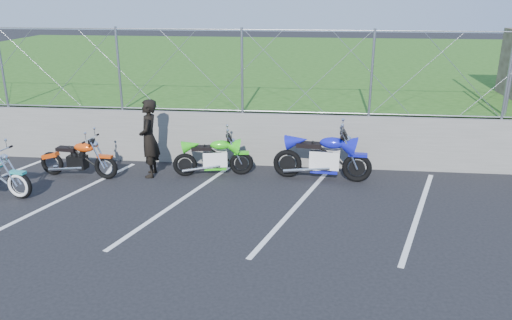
# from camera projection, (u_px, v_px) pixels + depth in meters

# --- Properties ---
(ground) EXTENTS (90.00, 90.00, 0.00)m
(ground) POSITION_uv_depth(u_px,v_px,m) (165.00, 223.00, 9.28)
(ground) COLOR black
(ground) RESTS_ON ground
(retaining_wall) EXTENTS (30.00, 0.22, 1.30)m
(retaining_wall) POSITION_uv_depth(u_px,v_px,m) (203.00, 137.00, 12.36)
(retaining_wall) COLOR #61625D
(retaining_wall) RESTS_ON ground
(grass_field) EXTENTS (30.00, 20.00, 1.30)m
(grass_field) POSITION_uv_depth(u_px,v_px,m) (250.00, 73.00, 21.76)
(grass_field) COLOR #255215
(grass_field) RESTS_ON ground
(chain_link_fence) EXTENTS (28.00, 0.03, 2.00)m
(chain_link_fence) POSITION_uv_depth(u_px,v_px,m) (200.00, 70.00, 11.82)
(chain_link_fence) COLOR gray
(chain_link_fence) RESTS_ON retaining_wall
(parking_lines) EXTENTS (18.29, 4.31, 0.01)m
(parking_lines) POSITION_uv_depth(u_px,v_px,m) (236.00, 204.00, 10.10)
(parking_lines) COLOR silver
(parking_lines) RESTS_ON ground
(naked_orange) EXTENTS (1.92, 0.65, 0.96)m
(naked_orange) POSITION_uv_depth(u_px,v_px,m) (79.00, 160.00, 11.44)
(naked_orange) COLOR black
(naked_orange) RESTS_ON ground
(sportbike_green) EXTENTS (1.85, 0.66, 0.97)m
(sportbike_green) POSITION_uv_depth(u_px,v_px,m) (214.00, 158.00, 11.55)
(sportbike_green) COLOR black
(sportbike_green) RESTS_ON ground
(sportbike_blue) EXTENTS (2.24, 0.80, 1.16)m
(sportbike_blue) POSITION_uv_depth(u_px,v_px,m) (323.00, 159.00, 11.26)
(sportbike_blue) COLOR black
(sportbike_blue) RESTS_ON ground
(person_standing) EXTENTS (0.52, 0.71, 1.80)m
(person_standing) POSITION_uv_depth(u_px,v_px,m) (149.00, 138.00, 11.37)
(person_standing) COLOR black
(person_standing) RESTS_ON ground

